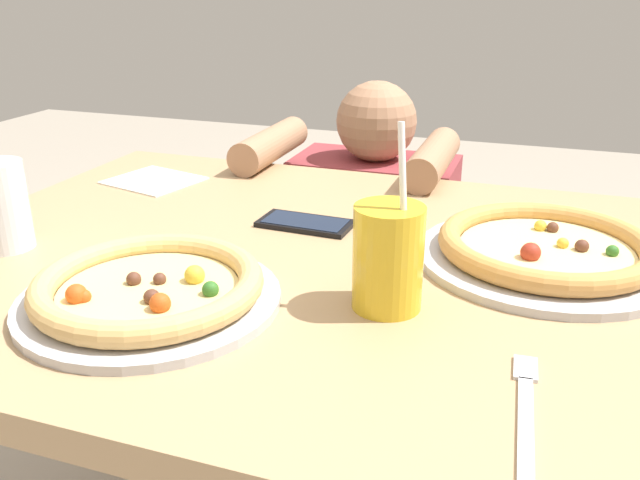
% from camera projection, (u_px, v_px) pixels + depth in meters
% --- Properties ---
extents(dining_table, '(1.30, 0.89, 0.75)m').
position_uv_depth(dining_table, '(351.00, 327.00, 0.99)').
color(dining_table, tan).
rests_on(dining_table, ground).
extents(pizza_near, '(0.32, 0.32, 0.04)m').
position_uv_depth(pizza_near, '(149.00, 289.00, 0.82)').
color(pizza_near, '#B7B7BC').
rests_on(pizza_near, dining_table).
extents(pizza_far, '(0.36, 0.36, 0.04)m').
position_uv_depth(pizza_far, '(546.00, 249.00, 0.94)').
color(pizza_far, '#B7B7BC').
rests_on(pizza_far, dining_table).
extents(drink_cup_colored, '(0.09, 0.09, 0.23)m').
position_uv_depth(drink_cup_colored, '(388.00, 257.00, 0.80)').
color(drink_cup_colored, gold).
rests_on(drink_cup_colored, dining_table).
extents(water_cup_clear, '(0.08, 0.08, 0.13)m').
position_uv_depth(water_cup_clear, '(1.00, 205.00, 0.97)').
color(water_cup_clear, silver).
rests_on(water_cup_clear, dining_table).
extents(paper_napkin, '(0.19, 0.18, 0.00)m').
position_uv_depth(paper_napkin, '(154.00, 180.00, 1.31)').
color(paper_napkin, white).
rests_on(paper_napkin, dining_table).
extents(fork, '(0.03, 0.20, 0.00)m').
position_uv_depth(fork, '(526.00, 407.00, 0.63)').
color(fork, silver).
rests_on(fork, dining_table).
extents(cell_phone, '(0.15, 0.08, 0.01)m').
position_uv_depth(cell_phone, '(305.00, 223.00, 1.08)').
color(cell_phone, black).
rests_on(cell_phone, dining_table).
extents(diner_seated, '(0.42, 0.53, 0.90)m').
position_uv_depth(diner_seated, '(371.00, 276.00, 1.72)').
color(diner_seated, '#333847').
rests_on(diner_seated, ground).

